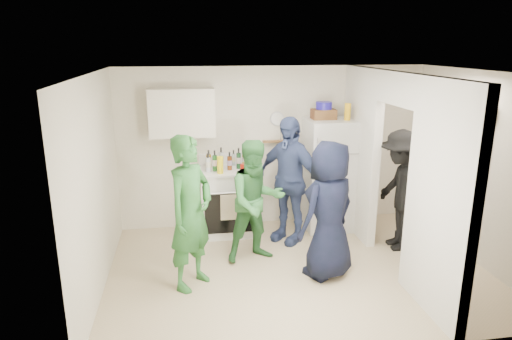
{
  "coord_description": "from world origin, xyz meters",
  "views": [
    {
      "loc": [
        -1.37,
        -5.18,
        2.82
      ],
      "look_at": [
        -0.48,
        0.4,
        1.25
      ],
      "focal_mm": 32.0,
      "sensor_mm": 36.0,
      "label": 1
    }
  ],
  "objects_px": {
    "stove": "(228,201)",
    "wicker_basket": "(324,114)",
    "person_green_center": "(256,201)",
    "blue_bowl": "(324,105)",
    "person_navy": "(329,210)",
    "person_denim": "(288,180)",
    "yellow_cup_stack_top": "(348,112)",
    "fridge": "(328,175)",
    "person_green_left": "(191,213)",
    "person_nook": "(400,190)"
  },
  "relations": [
    {
      "from": "stove",
      "to": "wicker_basket",
      "type": "height_order",
      "value": "wicker_basket"
    },
    {
      "from": "stove",
      "to": "person_green_center",
      "type": "height_order",
      "value": "person_green_center"
    },
    {
      "from": "blue_bowl",
      "to": "person_navy",
      "type": "distance_m",
      "value": 1.93
    },
    {
      "from": "wicker_basket",
      "to": "blue_bowl",
      "type": "height_order",
      "value": "blue_bowl"
    },
    {
      "from": "blue_bowl",
      "to": "person_green_center",
      "type": "height_order",
      "value": "blue_bowl"
    },
    {
      "from": "person_denim",
      "to": "person_navy",
      "type": "xyz_separation_m",
      "value": [
        0.25,
        -1.12,
        -0.06
      ]
    },
    {
      "from": "yellow_cup_stack_top",
      "to": "person_navy",
      "type": "distance_m",
      "value": 1.86
    },
    {
      "from": "fridge",
      "to": "person_green_left",
      "type": "relative_size",
      "value": 0.93
    },
    {
      "from": "person_denim",
      "to": "person_green_center",
      "type": "bearing_deg",
      "value": -86.33
    },
    {
      "from": "person_navy",
      "to": "wicker_basket",
      "type": "bearing_deg",
      "value": -135.09
    },
    {
      "from": "person_denim",
      "to": "person_nook",
      "type": "bearing_deg",
      "value": 31.04
    },
    {
      "from": "stove",
      "to": "person_denim",
      "type": "relative_size",
      "value": 0.55
    },
    {
      "from": "stove",
      "to": "blue_bowl",
      "type": "xyz_separation_m",
      "value": [
        1.47,
        0.02,
        1.42
      ]
    },
    {
      "from": "person_nook",
      "to": "wicker_basket",
      "type": "bearing_deg",
      "value": -133.31
    },
    {
      "from": "person_green_left",
      "to": "person_green_center",
      "type": "bearing_deg",
      "value": -17.16
    },
    {
      "from": "fridge",
      "to": "person_green_center",
      "type": "relative_size",
      "value": 1.05
    },
    {
      "from": "wicker_basket",
      "to": "person_navy",
      "type": "relative_size",
      "value": 0.2
    },
    {
      "from": "yellow_cup_stack_top",
      "to": "person_green_center",
      "type": "bearing_deg",
      "value": -150.8
    },
    {
      "from": "fridge",
      "to": "person_nook",
      "type": "relative_size",
      "value": 1.01
    },
    {
      "from": "yellow_cup_stack_top",
      "to": "person_navy",
      "type": "bearing_deg",
      "value": -116.23
    },
    {
      "from": "person_denim",
      "to": "person_nook",
      "type": "relative_size",
      "value": 1.09
    },
    {
      "from": "person_navy",
      "to": "person_nook",
      "type": "height_order",
      "value": "person_navy"
    },
    {
      "from": "blue_bowl",
      "to": "person_nook",
      "type": "height_order",
      "value": "blue_bowl"
    },
    {
      "from": "person_denim",
      "to": "person_nook",
      "type": "height_order",
      "value": "person_denim"
    },
    {
      "from": "wicker_basket",
      "to": "person_navy",
      "type": "bearing_deg",
      "value": -103.57
    },
    {
      "from": "blue_bowl",
      "to": "yellow_cup_stack_top",
      "type": "relative_size",
      "value": 0.96
    },
    {
      "from": "fridge",
      "to": "blue_bowl",
      "type": "relative_size",
      "value": 7.18
    },
    {
      "from": "wicker_basket",
      "to": "person_navy",
      "type": "distance_m",
      "value": 1.86
    },
    {
      "from": "fridge",
      "to": "person_denim",
      "type": "relative_size",
      "value": 0.93
    },
    {
      "from": "person_green_left",
      "to": "person_nook",
      "type": "distance_m",
      "value": 2.96
    },
    {
      "from": "blue_bowl",
      "to": "stove",
      "type": "bearing_deg",
      "value": -179.22
    },
    {
      "from": "wicker_basket",
      "to": "yellow_cup_stack_top",
      "type": "distance_m",
      "value": 0.36
    },
    {
      "from": "stove",
      "to": "person_denim",
      "type": "xyz_separation_m",
      "value": [
        0.84,
        -0.43,
        0.42
      ]
    },
    {
      "from": "blue_bowl",
      "to": "yellow_cup_stack_top",
      "type": "distance_m",
      "value": 0.36
    },
    {
      "from": "person_navy",
      "to": "person_nook",
      "type": "distance_m",
      "value": 1.38
    },
    {
      "from": "yellow_cup_stack_top",
      "to": "person_green_left",
      "type": "xyz_separation_m",
      "value": [
        -2.37,
        -1.4,
        -0.93
      ]
    },
    {
      "from": "wicker_basket",
      "to": "person_navy",
      "type": "xyz_separation_m",
      "value": [
        -0.38,
        -1.57,
        -0.94
      ]
    },
    {
      "from": "blue_bowl",
      "to": "person_green_center",
      "type": "xyz_separation_m",
      "value": [
        -1.18,
        -0.99,
        -1.11
      ]
    },
    {
      "from": "person_green_center",
      "to": "person_denim",
      "type": "xyz_separation_m",
      "value": [
        0.55,
        0.54,
        0.11
      ]
    },
    {
      "from": "stove",
      "to": "wicker_basket",
      "type": "xyz_separation_m",
      "value": [
        1.47,
        0.02,
        1.29
      ]
    },
    {
      "from": "stove",
      "to": "person_green_left",
      "type": "height_order",
      "value": "person_green_left"
    },
    {
      "from": "stove",
      "to": "person_green_left",
      "type": "relative_size",
      "value": 0.55
    },
    {
      "from": "person_green_left",
      "to": "wicker_basket",
      "type": "bearing_deg",
      "value": -13.04
    },
    {
      "from": "person_green_left",
      "to": "person_nook",
      "type": "xyz_separation_m",
      "value": [
        2.9,
        0.61,
        -0.07
      ]
    },
    {
      "from": "fridge",
      "to": "person_green_left",
      "type": "distance_m",
      "value": 2.62
    },
    {
      "from": "person_denim",
      "to": "wicker_basket",
      "type": "bearing_deg",
      "value": 84.79
    },
    {
      "from": "stove",
      "to": "wicker_basket",
      "type": "relative_size",
      "value": 2.89
    },
    {
      "from": "person_nook",
      "to": "person_denim",
      "type": "bearing_deg",
      "value": -103.87
    },
    {
      "from": "stove",
      "to": "person_navy",
      "type": "height_order",
      "value": "person_navy"
    },
    {
      "from": "person_green_left",
      "to": "person_green_center",
      "type": "distance_m",
      "value": 1.03
    }
  ]
}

